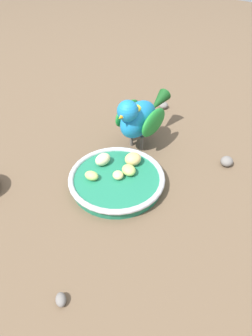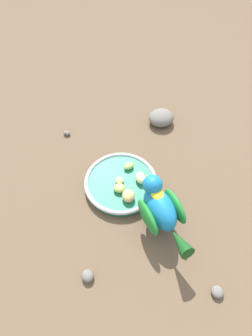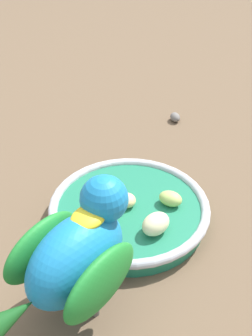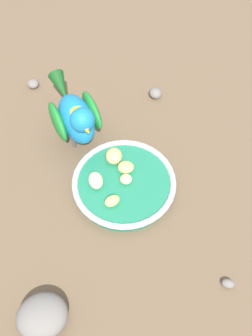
{
  "view_description": "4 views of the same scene",
  "coord_description": "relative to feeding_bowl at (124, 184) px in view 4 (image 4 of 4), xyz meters",
  "views": [
    {
      "loc": [
        0.3,
        -0.34,
        0.45
      ],
      "look_at": [
        0.02,
        -0.0,
        0.07
      ],
      "focal_mm": 30.89,
      "sensor_mm": 36.0,
      "label": 1
    },
    {
      "loc": [
        0.12,
        0.42,
        0.7
      ],
      "look_at": [
        -0.04,
        -0.03,
        0.04
      ],
      "focal_mm": 30.37,
      "sensor_mm": 36.0,
      "label": 2
    },
    {
      "loc": [
        -0.3,
        0.34,
        0.41
      ],
      "look_at": [
        0.01,
        -0.02,
        0.06
      ],
      "focal_mm": 48.28,
      "sensor_mm": 36.0,
      "label": 3
    },
    {
      "loc": [
        -0.15,
        -0.39,
        0.68
      ],
      "look_at": [
        -0.01,
        0.0,
        0.06
      ],
      "focal_mm": 41.43,
      "sensor_mm": 36.0,
      "label": 4
    }
  ],
  "objects": [
    {
      "name": "feeding_bowl",
      "position": [
        0.0,
        0.0,
        0.0
      ],
      "size": [
        0.21,
        0.21,
        0.03
      ],
      "color": "#1E7251",
      "rests_on": "ground_plane"
    },
    {
      "name": "pebble_1",
      "position": [
        -0.11,
        0.35,
        -0.01
      ],
      "size": [
        0.03,
        0.03,
        0.02
      ],
      "primitive_type": "ellipsoid",
      "rotation": [
        0.0,
        0.0,
        1.74
      ],
      "color": "slate",
      "rests_on": "ground_plane"
    },
    {
      "name": "apple_piece_2",
      "position": [
        -0.05,
        0.02,
        0.02
      ],
      "size": [
        0.03,
        0.04,
        0.03
      ],
      "primitive_type": "ellipsoid",
      "rotation": [
        0.0,
        0.0,
        1.52
      ],
      "color": "beige",
      "rests_on": "feeding_bowl"
    },
    {
      "name": "apple_piece_1",
      "position": [
        0.0,
        -0.0,
        0.02
      ],
      "size": [
        0.03,
        0.03,
        0.02
      ],
      "primitive_type": "ellipsoid",
      "rotation": [
        0.0,
        0.0,
        2.58
      ],
      "color": "#E5C67F",
      "rests_on": "feeding_bowl"
    },
    {
      "name": "apple_piece_0",
      "position": [
        -0.0,
        0.06,
        0.02
      ],
      "size": [
        0.04,
        0.05,
        0.03
      ],
      "primitive_type": "ellipsoid",
      "rotation": [
        0.0,
        0.0,
        4.44
      ],
      "color": "tan",
      "rests_on": "feeding_bowl"
    },
    {
      "name": "apple_piece_3",
      "position": [
        -0.04,
        -0.04,
        0.02
      ],
      "size": [
        0.04,
        0.03,
        0.02
      ],
      "primitive_type": "ellipsoid",
      "rotation": [
        0.0,
        0.0,
        0.24
      ],
      "color": "#B2CC66",
      "rests_on": "feeding_bowl"
    },
    {
      "name": "pebble_2",
      "position": [
        0.11,
        -0.25,
        -0.01
      ],
      "size": [
        0.03,
        0.03,
        0.02
      ],
      "primitive_type": "ellipsoid",
      "rotation": [
        0.0,
        0.0,
        2.56
      ],
      "color": "slate",
      "rests_on": "ground_plane"
    },
    {
      "name": "rock_large",
      "position": [
        -0.21,
        -0.2,
        0.01
      ],
      "size": [
        0.09,
        0.08,
        0.05
      ],
      "primitive_type": "ellipsoid",
      "rotation": [
        0.0,
        0.0,
        3.06
      ],
      "color": "slate",
      "rests_on": "ground_plane"
    },
    {
      "name": "apple_piece_4",
      "position": [
        0.02,
        0.03,
        0.02
      ],
      "size": [
        0.04,
        0.04,
        0.02
      ],
      "primitive_type": "ellipsoid",
      "rotation": [
        0.0,
        0.0,
        2.85
      ],
      "color": "#B2CC66",
      "rests_on": "feeding_bowl"
    },
    {
      "name": "pebble_0",
      "position": [
        0.16,
        0.22,
        -0.0
      ],
      "size": [
        0.03,
        0.03,
        0.02
      ],
      "primitive_type": "ellipsoid",
      "rotation": [
        0.0,
        0.0,
        1.61
      ],
      "color": "slate",
      "rests_on": "ground_plane"
    },
    {
      "name": "parrot",
      "position": [
        -0.05,
        0.15,
        0.07
      ],
      "size": [
        0.11,
        0.21,
        0.15
      ],
      "rotation": [
        0.0,
        0.0,
        -1.49
      ],
      "color": "#59544C",
      "rests_on": "ground_plane"
    },
    {
      "name": "ground_plane",
      "position": [
        0.01,
        0.0,
        -0.02
      ],
      "size": [
        4.0,
        4.0,
        0.0
      ],
      "primitive_type": "plane",
      "color": "brown"
    }
  ]
}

